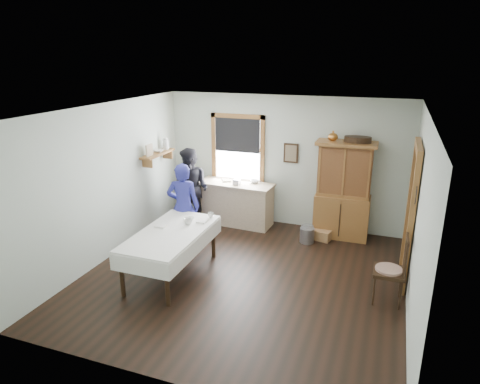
# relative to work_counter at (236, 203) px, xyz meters

# --- Properties ---
(room) EXTENTS (5.01, 5.01, 2.70)m
(room) POSITION_rel_work_counter_xyz_m (0.92, -2.13, 0.90)
(room) COLOR black
(room) RESTS_ON ground
(window) EXTENTS (1.18, 0.07, 1.48)m
(window) POSITION_rel_work_counter_xyz_m (-0.08, 0.34, 1.18)
(window) COLOR white
(window) RESTS_ON room
(doorway) EXTENTS (0.09, 1.14, 2.22)m
(doorway) POSITION_rel_work_counter_xyz_m (3.38, -1.28, 0.71)
(doorway) COLOR #41362E
(doorway) RESTS_ON room
(wall_shelf) EXTENTS (0.24, 1.00, 0.44)m
(wall_shelf) POSITION_rel_work_counter_xyz_m (-1.45, -0.59, 1.12)
(wall_shelf) COLOR #955B2E
(wall_shelf) RESTS_ON room
(framed_picture) EXTENTS (0.30, 0.04, 0.40)m
(framed_picture) POSITION_rel_work_counter_xyz_m (1.07, 0.33, 1.10)
(framed_picture) COLOR black
(framed_picture) RESTS_ON room
(rug_beater) EXTENTS (0.01, 0.27, 0.27)m
(rug_beater) POSITION_rel_work_counter_xyz_m (3.37, -1.83, 1.27)
(rug_beater) COLOR black
(rug_beater) RESTS_ON room
(work_counter) EXTENTS (1.61, 0.69, 0.90)m
(work_counter) POSITION_rel_work_counter_xyz_m (0.00, 0.00, 0.00)
(work_counter) COLOR tan
(work_counter) RESTS_ON room
(china_hutch) EXTENTS (1.13, 0.55, 1.91)m
(china_hutch) POSITION_rel_work_counter_xyz_m (2.19, 0.07, 0.50)
(china_hutch) COLOR #955B2E
(china_hutch) RESTS_ON room
(dining_table) EXTENTS (1.00, 1.90, 0.76)m
(dining_table) POSITION_rel_work_counter_xyz_m (-0.20, -2.45, -0.07)
(dining_table) COLOR white
(dining_table) RESTS_ON room
(spindle_chair) EXTENTS (0.50, 0.50, 1.05)m
(spindle_chair) POSITION_rel_work_counter_xyz_m (3.14, -2.07, 0.08)
(spindle_chair) COLOR black
(spindle_chair) RESTS_ON room
(pail) EXTENTS (0.35, 0.35, 0.30)m
(pail) POSITION_rel_work_counter_xyz_m (1.63, -0.44, -0.30)
(pail) COLOR #919298
(pail) RESTS_ON room
(wicker_basket) EXTENTS (0.39, 0.31, 0.20)m
(wicker_basket) POSITION_rel_work_counter_xyz_m (1.88, -0.22, -0.35)
(wicker_basket) COLOR #966E44
(wicker_basket) RESTS_ON room
(woman_blue) EXTENTS (0.63, 0.50, 1.51)m
(woman_blue) POSITION_rel_work_counter_xyz_m (-0.48, -1.46, 0.30)
(woman_blue) COLOR navy
(woman_blue) RESTS_ON room
(figure_dark) EXTENTS (0.81, 0.67, 1.54)m
(figure_dark) POSITION_rel_work_counter_xyz_m (-0.80, -0.47, 0.32)
(figure_dark) COLOR black
(figure_dark) RESTS_ON room
(table_cup_a) EXTENTS (0.13, 0.13, 0.10)m
(table_cup_a) POSITION_rel_work_counter_xyz_m (-0.08, -2.07, 0.36)
(table_cup_a) COLOR silver
(table_cup_a) RESTS_ON dining_table
(table_cup_b) EXTENTS (0.12, 0.12, 0.09)m
(table_cup_b) POSITION_rel_work_counter_xyz_m (0.16, -1.66, 0.36)
(table_cup_b) COLOR silver
(table_cup_b) RESTS_ON dining_table
(table_bowl) EXTENTS (0.24, 0.24, 0.05)m
(table_bowl) POSITION_rel_work_counter_xyz_m (-0.15, -1.90, 0.33)
(table_bowl) COLOR silver
(table_bowl) RESTS_ON dining_table
(counter_book) EXTENTS (0.25, 0.27, 0.02)m
(counter_book) POSITION_rel_work_counter_xyz_m (-0.33, 0.06, 0.46)
(counter_book) COLOR #73644C
(counter_book) RESTS_ON work_counter
(counter_bowl) EXTENTS (0.24, 0.24, 0.06)m
(counter_bowl) POSITION_rel_work_counter_xyz_m (0.36, 0.13, 0.48)
(counter_bowl) COLOR silver
(counter_bowl) RESTS_ON work_counter
(shelf_bowl) EXTENTS (0.22, 0.22, 0.05)m
(shelf_bowl) POSITION_rel_work_counter_xyz_m (-1.45, -0.58, 1.15)
(shelf_bowl) COLOR silver
(shelf_bowl) RESTS_ON wall_shelf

